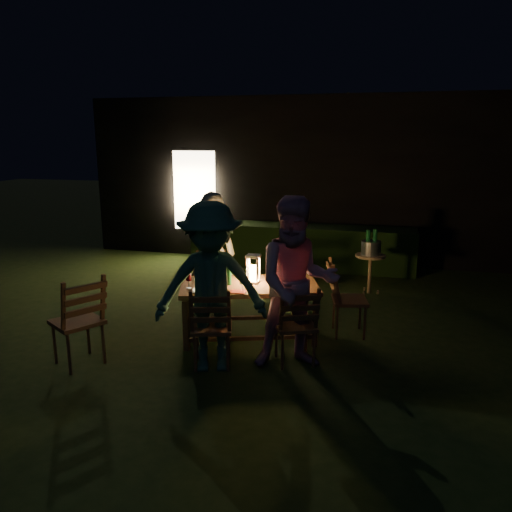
% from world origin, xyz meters
% --- Properties ---
extents(garden_envelope, '(40.00, 40.00, 3.20)m').
position_xyz_m(garden_envelope, '(-0.01, 6.15, 1.58)').
color(garden_envelope, black).
rests_on(garden_envelope, ground).
extents(dining_table, '(1.83, 1.31, 0.69)m').
position_xyz_m(dining_table, '(-0.55, 0.18, 0.62)').
color(dining_table, '#4E321A').
rests_on(dining_table, ground).
extents(chair_near_left, '(0.53, 0.55, 0.95)m').
position_xyz_m(chair_near_left, '(-0.73, -0.70, 0.29)').
color(chair_near_left, '#4E321A').
rests_on(chair_near_left, ground).
extents(chair_near_right, '(0.56, 0.58, 0.94)m').
position_xyz_m(chair_near_right, '(0.13, -0.40, 0.28)').
color(chair_near_right, '#4E321A').
rests_on(chair_near_right, ground).
extents(chair_far_left, '(0.56, 0.57, 0.93)m').
position_xyz_m(chair_far_left, '(-1.23, 0.76, 0.28)').
color(chair_far_left, '#4E321A').
rests_on(chair_far_left, ground).
extents(chair_far_right, '(0.55, 0.56, 0.90)m').
position_xyz_m(chair_far_right, '(-0.28, 1.08, 0.27)').
color(chair_far_right, '#4E321A').
rests_on(chair_far_right, ground).
extents(chair_end, '(0.55, 0.52, 0.98)m').
position_xyz_m(chair_end, '(0.61, 0.58, 0.30)').
color(chair_end, '#4E321A').
rests_on(chair_end, ground).
extents(chair_spare, '(0.68, 0.67, 1.06)m').
position_xyz_m(chair_spare, '(-2.14, -1.01, 0.32)').
color(chair_spare, '#4E321A').
rests_on(chair_spare, ground).
extents(person_house_side, '(0.73, 0.60, 1.73)m').
position_xyz_m(person_house_side, '(-1.24, 0.81, 0.87)').
color(person_house_side, beige).
rests_on(person_house_side, ground).
extents(person_opp_right, '(1.08, 0.95, 1.85)m').
position_xyz_m(person_opp_right, '(0.14, -0.45, 0.92)').
color(person_opp_right, '#C4879F').
rests_on(person_opp_right, ground).
extents(person_opp_left, '(1.32, 1.01, 1.80)m').
position_xyz_m(person_opp_left, '(-0.71, -0.74, 0.90)').
color(person_opp_left, '#2D5A46').
rests_on(person_opp_left, ground).
extents(lantern, '(0.16, 0.16, 0.35)m').
position_xyz_m(lantern, '(-0.52, 0.24, 0.84)').
color(lantern, white).
rests_on(lantern, dining_table).
extents(plate_far_left, '(0.25, 0.25, 0.01)m').
position_xyz_m(plate_far_left, '(-1.14, 0.21, 0.69)').
color(plate_far_left, white).
rests_on(plate_far_left, dining_table).
extents(plate_near_left, '(0.25, 0.25, 0.01)m').
position_xyz_m(plate_near_left, '(-1.00, -0.21, 0.69)').
color(plate_near_left, white).
rests_on(plate_near_left, dining_table).
extents(plate_far_right, '(0.25, 0.25, 0.01)m').
position_xyz_m(plate_far_right, '(-0.20, 0.53, 0.69)').
color(plate_far_right, white).
rests_on(plate_far_right, dining_table).
extents(plate_near_right, '(0.25, 0.25, 0.01)m').
position_xyz_m(plate_near_right, '(-0.05, 0.12, 0.69)').
color(plate_near_right, white).
rests_on(plate_near_right, dining_table).
extents(wineglass_a, '(0.06, 0.06, 0.18)m').
position_xyz_m(wineglass_a, '(-0.92, 0.35, 0.77)').
color(wineglass_a, '#59070F').
rests_on(wineglass_a, dining_table).
extents(wineglass_b, '(0.06, 0.06, 0.18)m').
position_xyz_m(wineglass_b, '(-1.19, -0.17, 0.77)').
color(wineglass_b, '#59070F').
rests_on(wineglass_b, dining_table).
extents(wineglass_c, '(0.06, 0.06, 0.18)m').
position_xyz_m(wineglass_c, '(-0.18, 0.01, 0.77)').
color(wineglass_c, '#59070F').
rests_on(wineglass_c, dining_table).
extents(wineglass_d, '(0.06, 0.06, 0.18)m').
position_xyz_m(wineglass_d, '(-0.02, 0.55, 0.77)').
color(wineglass_d, '#59070F').
rests_on(wineglass_d, dining_table).
extents(wineglass_e, '(0.06, 0.06, 0.18)m').
position_xyz_m(wineglass_e, '(-0.55, -0.14, 0.77)').
color(wineglass_e, silver).
rests_on(wineglass_e, dining_table).
extents(bottle_table, '(0.07, 0.07, 0.28)m').
position_xyz_m(bottle_table, '(-0.79, 0.10, 0.83)').
color(bottle_table, '#0F471E').
rests_on(bottle_table, dining_table).
extents(napkin_left, '(0.18, 0.14, 0.01)m').
position_xyz_m(napkin_left, '(-0.59, -0.17, 0.69)').
color(napkin_left, red).
rests_on(napkin_left, dining_table).
extents(napkin_right, '(0.18, 0.14, 0.01)m').
position_xyz_m(napkin_right, '(0.07, 0.07, 0.69)').
color(napkin_right, red).
rests_on(napkin_right, dining_table).
extents(phone, '(0.14, 0.07, 0.01)m').
position_xyz_m(phone, '(-1.04, -0.31, 0.69)').
color(phone, black).
rests_on(phone, dining_table).
extents(side_table, '(0.47, 0.47, 0.63)m').
position_xyz_m(side_table, '(0.82, 2.38, 0.56)').
color(side_table, brown).
rests_on(side_table, ground).
extents(ice_bucket, '(0.30, 0.30, 0.22)m').
position_xyz_m(ice_bucket, '(0.82, 2.38, 0.74)').
color(ice_bucket, '#A5A8AD').
rests_on(ice_bucket, side_table).
extents(bottle_bucket_a, '(0.07, 0.07, 0.32)m').
position_xyz_m(bottle_bucket_a, '(0.77, 2.34, 0.79)').
color(bottle_bucket_a, '#0F471E').
rests_on(bottle_bucket_a, side_table).
extents(bottle_bucket_b, '(0.07, 0.07, 0.32)m').
position_xyz_m(bottle_bucket_b, '(0.87, 2.42, 0.79)').
color(bottle_bucket_b, '#0F471E').
rests_on(bottle_bucket_b, side_table).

